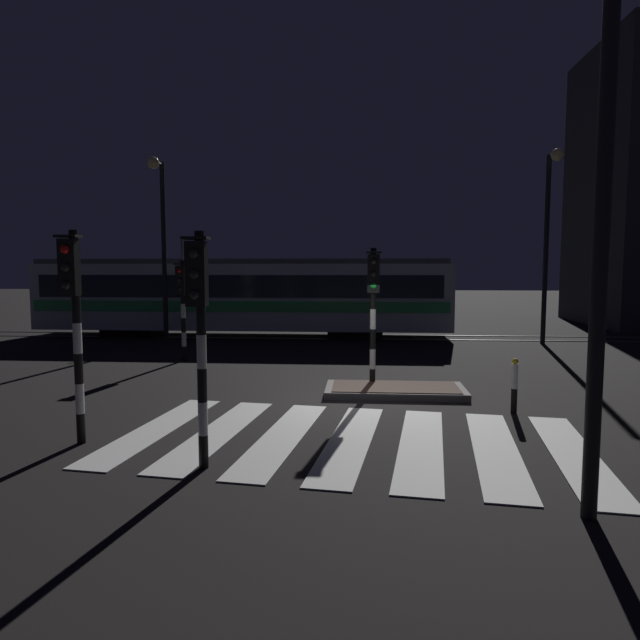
# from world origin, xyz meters

# --- Properties ---
(ground_plane) EXTENTS (120.00, 120.00, 0.00)m
(ground_plane) POSITION_xyz_m (0.00, 0.00, 0.00)
(ground_plane) COLOR black
(rail_near) EXTENTS (80.00, 0.12, 0.03)m
(rail_near) POSITION_xyz_m (0.00, 10.69, 0.01)
(rail_near) COLOR #59595E
(rail_near) RESTS_ON ground
(rail_far) EXTENTS (80.00, 0.12, 0.03)m
(rail_far) POSITION_xyz_m (0.00, 12.13, 0.01)
(rail_far) COLOR #59595E
(rail_far) RESTS_ON ground
(crosswalk_zebra) EXTENTS (8.22, 5.29, 0.02)m
(crosswalk_zebra) POSITION_xyz_m (-0.00, -2.78, 0.01)
(crosswalk_zebra) COLOR silver
(crosswalk_zebra) RESTS_ON ground
(traffic_island) EXTENTS (3.19, 1.49, 0.18)m
(traffic_island) POSITION_xyz_m (0.95, 0.88, 0.09)
(traffic_island) COLOR slate
(traffic_island) RESTS_ON ground
(traffic_light_median_centre) EXTENTS (0.36, 0.42, 3.37)m
(traffic_light_median_centre) POSITION_xyz_m (0.44, 1.32, 2.22)
(traffic_light_median_centre) COLOR black
(traffic_light_median_centre) RESTS_ON ground
(traffic_light_corner_far_left) EXTENTS (0.36, 0.42, 3.12)m
(traffic_light_corner_far_left) POSITION_xyz_m (-5.38, 5.02, 2.06)
(traffic_light_corner_far_left) COLOR black
(traffic_light_corner_far_left) RESTS_ON ground
(traffic_light_corner_near_left) EXTENTS (0.36, 0.42, 3.51)m
(traffic_light_corner_near_left) POSITION_xyz_m (-4.46, -3.30, 2.32)
(traffic_light_corner_near_left) COLOR black
(traffic_light_corner_near_left) RESTS_ON ground
(traffic_light_kerb_mid_left) EXTENTS (0.36, 0.42, 3.43)m
(traffic_light_kerb_mid_left) POSITION_xyz_m (-2.11, -4.29, 2.26)
(traffic_light_kerb_mid_left) COLOR black
(traffic_light_kerb_mid_left) RESTS_ON ground
(street_lamp_trackside_right) EXTENTS (0.44, 1.21, 7.10)m
(street_lamp_trackside_right) POSITION_xyz_m (7.05, 9.69, 4.51)
(street_lamp_trackside_right) COLOR black
(street_lamp_trackside_right) RESTS_ON ground
(street_lamp_trackside_left) EXTENTS (0.44, 1.21, 6.90)m
(street_lamp_trackside_left) POSITION_xyz_m (-7.42, 9.00, 4.40)
(street_lamp_trackside_left) COLOR black
(street_lamp_trackside_left) RESTS_ON ground
(street_lamp_near_kerb) EXTENTS (0.44, 1.21, 7.52)m
(street_lamp_near_kerb) POSITION_xyz_m (2.84, -5.74, 4.74)
(street_lamp_near_kerb) COLOR black
(street_lamp_near_kerb) RESTS_ON ground
(tram) EXTENTS (17.36, 2.58, 4.15)m
(tram) POSITION_xyz_m (-4.83, 11.41, 1.75)
(tram) COLOR #B2BCC1
(tram) RESTS_ON ground
(bollard_island_edge) EXTENTS (0.12, 0.12, 1.11)m
(bollard_island_edge) POSITION_xyz_m (3.23, -0.69, 0.56)
(bollard_island_edge) COLOR black
(bollard_island_edge) RESTS_ON ground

